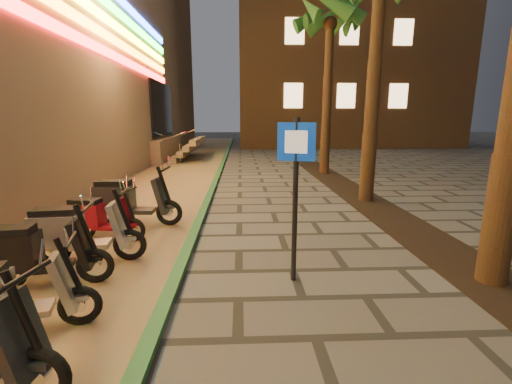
{
  "coord_description": "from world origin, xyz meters",
  "views": [
    {
      "loc": [
        0.05,
        -2.36,
        2.28
      ],
      "look_at": [
        0.27,
        2.69,
        1.2
      ],
      "focal_mm": 24.0,
      "sensor_mm": 36.0,
      "label": 1
    }
  ],
  "objects_px": {
    "scooter_7": "(75,232)",
    "pedestrian_sign": "(296,178)",
    "scooter_5": "(3,297)",
    "scooter_8": "(98,217)",
    "scooter_9": "(128,200)",
    "scooter_6": "(32,253)"
  },
  "relations": [
    {
      "from": "scooter_7",
      "to": "pedestrian_sign",
      "type": "bearing_deg",
      "value": -18.5
    },
    {
      "from": "pedestrian_sign",
      "to": "scooter_5",
      "type": "height_order",
      "value": "pedestrian_sign"
    },
    {
      "from": "scooter_8",
      "to": "scooter_9",
      "type": "height_order",
      "value": "scooter_9"
    },
    {
      "from": "scooter_5",
      "to": "scooter_6",
      "type": "height_order",
      "value": "scooter_6"
    },
    {
      "from": "scooter_5",
      "to": "scooter_8",
      "type": "bearing_deg",
      "value": 78.88
    },
    {
      "from": "scooter_5",
      "to": "scooter_7",
      "type": "bearing_deg",
      "value": 78.51
    },
    {
      "from": "scooter_7",
      "to": "scooter_9",
      "type": "bearing_deg",
      "value": 78.42
    },
    {
      "from": "pedestrian_sign",
      "to": "scooter_6",
      "type": "relative_size",
      "value": 1.4
    },
    {
      "from": "scooter_8",
      "to": "pedestrian_sign",
      "type": "bearing_deg",
      "value": -18.84
    },
    {
      "from": "pedestrian_sign",
      "to": "scooter_7",
      "type": "bearing_deg",
      "value": -176.17
    },
    {
      "from": "pedestrian_sign",
      "to": "scooter_5",
      "type": "xyz_separation_m",
      "value": [
        -3.24,
        -1.18,
        -1.04
      ]
    },
    {
      "from": "scooter_6",
      "to": "scooter_7",
      "type": "relative_size",
      "value": 0.96
    },
    {
      "from": "scooter_6",
      "to": "scooter_7",
      "type": "height_order",
      "value": "scooter_7"
    },
    {
      "from": "scooter_5",
      "to": "scooter_9",
      "type": "relative_size",
      "value": 0.81
    },
    {
      "from": "scooter_8",
      "to": "scooter_9",
      "type": "relative_size",
      "value": 0.8
    },
    {
      "from": "pedestrian_sign",
      "to": "scooter_6",
      "type": "bearing_deg",
      "value": -162.58
    },
    {
      "from": "scooter_6",
      "to": "pedestrian_sign",
      "type": "bearing_deg",
      "value": -7.85
    },
    {
      "from": "pedestrian_sign",
      "to": "scooter_8",
      "type": "relative_size",
      "value": 1.55
    },
    {
      "from": "pedestrian_sign",
      "to": "scooter_6",
      "type": "distance_m",
      "value": 3.71
    },
    {
      "from": "scooter_5",
      "to": "scooter_7",
      "type": "height_order",
      "value": "scooter_7"
    },
    {
      "from": "scooter_6",
      "to": "scooter_7",
      "type": "xyz_separation_m",
      "value": [
        0.2,
        0.82,
        0.02
      ]
    },
    {
      "from": "pedestrian_sign",
      "to": "scooter_6",
      "type": "xyz_separation_m",
      "value": [
        -3.58,
        -0.08,
        -0.99
      ]
    }
  ]
}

